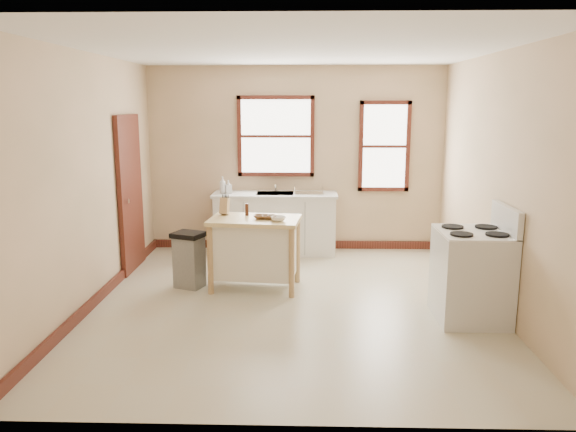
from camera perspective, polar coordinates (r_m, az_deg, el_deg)
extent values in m
plane|color=#BAB294|center=(6.51, 0.38, -8.80)|extent=(5.00, 5.00, 0.00)
plane|color=white|center=(6.13, 0.42, 16.57)|extent=(5.00, 5.00, 0.00)
cube|color=#DAB48F|center=(8.65, 0.76, 5.78)|extent=(4.50, 0.04, 2.80)
cube|color=#DAB48F|center=(6.61, -19.53, 3.38)|extent=(0.04, 5.00, 2.80)
cube|color=#DAB48F|center=(6.52, 20.62, 3.20)|extent=(0.04, 5.00, 2.80)
cube|color=#3B1710|center=(7.86, -15.72, 2.21)|extent=(0.06, 0.90, 2.10)
cube|color=#3B1710|center=(8.85, 0.74, -2.90)|extent=(4.50, 0.04, 0.12)
cube|color=#3B1710|center=(6.90, -18.55, -7.69)|extent=(0.04, 5.00, 0.12)
cylinder|color=silver|center=(8.59, -1.26, 3.25)|extent=(0.03, 0.03, 0.22)
imported|color=#B2B2B2|center=(8.43, -6.66, 3.14)|extent=(0.12, 0.12, 0.25)
imported|color=#B2B2B2|center=(8.43, -6.06, 2.96)|extent=(0.11, 0.11, 0.20)
cylinder|color=#3C1C10|center=(6.95, -4.20, 0.66)|extent=(0.05, 0.05, 0.15)
imported|color=brown|center=(6.76, -2.77, -0.08)|extent=(0.20, 0.20, 0.05)
imported|color=brown|center=(6.74, -1.93, -0.12)|extent=(0.21, 0.21, 0.04)
imported|color=white|center=(6.61, -0.99, -0.28)|extent=(0.20, 0.20, 0.06)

